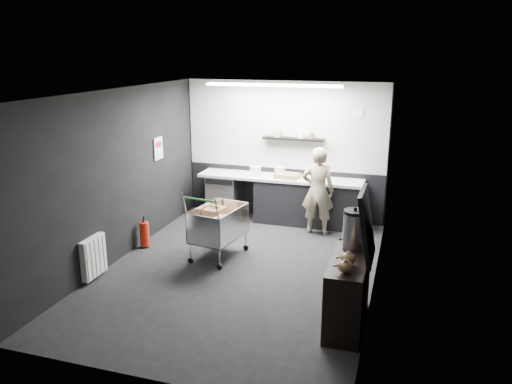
% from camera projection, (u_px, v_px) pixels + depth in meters
% --- Properties ---
extents(floor, '(5.50, 5.50, 0.00)m').
position_uv_depth(floor, '(239.00, 271.00, 7.64)').
color(floor, black).
rests_on(floor, ground).
extents(ceiling, '(5.50, 5.50, 0.00)m').
position_uv_depth(ceiling, '(237.00, 92.00, 6.90)').
color(ceiling, white).
rests_on(ceiling, wall_back).
extents(wall_back, '(5.50, 0.00, 5.50)m').
position_uv_depth(wall_back, '(284.00, 151.00, 9.80)').
color(wall_back, black).
rests_on(wall_back, floor).
extents(wall_front, '(5.50, 0.00, 5.50)m').
position_uv_depth(wall_front, '(144.00, 258.00, 4.75)').
color(wall_front, black).
rests_on(wall_front, floor).
extents(wall_left, '(0.00, 5.50, 5.50)m').
position_uv_depth(wall_left, '(118.00, 176.00, 7.84)').
color(wall_left, black).
rests_on(wall_left, floor).
extents(wall_right, '(0.00, 5.50, 5.50)m').
position_uv_depth(wall_right, '(379.00, 197.00, 6.70)').
color(wall_right, black).
rests_on(wall_right, floor).
extents(kitchen_wall_panel, '(3.95, 0.02, 1.70)m').
position_uv_depth(kitchen_wall_panel, '(285.00, 125.00, 9.64)').
color(kitchen_wall_panel, beige).
rests_on(kitchen_wall_panel, wall_back).
extents(dado_panel, '(3.95, 0.02, 1.00)m').
position_uv_depth(dado_panel, '(283.00, 192.00, 10.01)').
color(dado_panel, black).
rests_on(dado_panel, wall_back).
extents(floating_shelf, '(1.20, 0.22, 0.04)m').
position_uv_depth(floating_shelf, '(293.00, 139.00, 9.55)').
color(floating_shelf, black).
rests_on(floating_shelf, wall_back).
extents(wall_clock, '(0.20, 0.03, 0.20)m').
position_uv_depth(wall_clock, '(359.00, 113.00, 9.15)').
color(wall_clock, white).
rests_on(wall_clock, wall_back).
extents(poster, '(0.02, 0.30, 0.40)m').
position_uv_depth(poster, '(158.00, 148.00, 8.98)').
color(poster, silver).
rests_on(poster, wall_left).
extents(poster_red_band, '(0.02, 0.22, 0.10)m').
position_uv_depth(poster_red_band, '(158.00, 145.00, 8.95)').
color(poster_red_band, '#B91731').
rests_on(poster_red_band, poster).
extents(radiator, '(0.10, 0.50, 0.60)m').
position_uv_depth(radiator, '(93.00, 257.00, 7.28)').
color(radiator, white).
rests_on(radiator, wall_left).
extents(ceiling_strip, '(2.40, 0.20, 0.04)m').
position_uv_depth(ceiling_strip, '(273.00, 85.00, 8.61)').
color(ceiling_strip, white).
rests_on(ceiling_strip, ceiling).
extents(prep_counter, '(3.20, 0.61, 0.90)m').
position_uv_depth(prep_counter, '(286.00, 199.00, 9.70)').
color(prep_counter, black).
rests_on(prep_counter, floor).
extents(person, '(0.61, 0.42, 1.62)m').
position_uv_depth(person, '(318.00, 191.00, 9.00)').
color(person, beige).
rests_on(person, floor).
extents(shopping_cart, '(0.77, 1.12, 1.13)m').
position_uv_depth(shopping_cart, '(218.00, 225.00, 8.02)').
color(shopping_cart, silver).
rests_on(shopping_cart, floor).
extents(sideboard, '(0.49, 1.15, 1.72)m').
position_uv_depth(sideboard, '(349.00, 283.00, 6.03)').
color(sideboard, black).
rests_on(sideboard, floor).
extents(fire_extinguisher, '(0.16, 0.16, 0.53)m').
position_uv_depth(fire_extinguisher, '(145.00, 233.00, 8.49)').
color(fire_extinguisher, red).
rests_on(fire_extinguisher, floor).
extents(cardboard_box, '(0.48, 0.40, 0.09)m').
position_uv_depth(cardboard_box, '(288.00, 176.00, 9.51)').
color(cardboard_box, olive).
rests_on(cardboard_box, prep_counter).
extents(pink_tub, '(0.20, 0.20, 0.20)m').
position_uv_depth(pink_tub, '(280.00, 172.00, 9.59)').
color(pink_tub, silver).
rests_on(pink_tub, prep_counter).
extents(white_container, '(0.24, 0.21, 0.18)m').
position_uv_depth(white_container, '(256.00, 171.00, 9.68)').
color(white_container, white).
rests_on(white_container, prep_counter).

